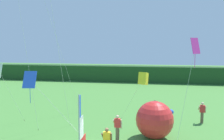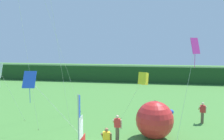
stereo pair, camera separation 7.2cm
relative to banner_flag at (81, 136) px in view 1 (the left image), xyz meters
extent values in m
cube|color=#1E421E|center=(0.66, 28.20, -0.56)|extent=(80.00, 2.40, 2.48)
cylinder|color=#B7B7BC|center=(0.00, -0.29, 0.08)|extent=(0.06, 0.06, 3.76)
cube|color=white|center=(0.00, 0.04, 0.38)|extent=(0.02, 0.60, 1.00)
cube|color=blue|center=(0.00, -0.15, 1.38)|extent=(0.02, 0.23, 1.00)
cube|color=yellow|center=(0.85, 1.67, -0.63)|extent=(0.36, 0.20, 0.54)
sphere|color=brown|center=(0.85, 1.67, -0.25)|extent=(0.20, 0.20, 0.20)
cylinder|color=brown|center=(0.62, 1.73, -0.59)|extent=(0.09, 0.48, 0.42)
cylinder|color=brown|center=(1.08, 1.67, -0.69)|extent=(0.09, 0.14, 0.56)
cylinder|color=brown|center=(6.82, 8.53, -1.39)|extent=(0.22, 0.22, 0.83)
cube|color=red|center=(6.82, 8.53, -0.70)|extent=(0.36, 0.20, 0.54)
sphere|color=beige|center=(6.82, 8.53, -0.31)|extent=(0.20, 0.20, 0.20)
cylinder|color=beige|center=(6.59, 8.60, -0.66)|extent=(0.09, 0.48, 0.42)
cylinder|color=beige|center=(7.05, 8.54, -0.75)|extent=(0.09, 0.14, 0.56)
cylinder|color=brown|center=(1.08, 3.93, -1.34)|extent=(0.22, 0.22, 0.93)
cube|color=red|center=(1.08, 3.93, -0.61)|extent=(0.36, 0.20, 0.53)
sphere|color=beige|center=(1.08, 3.93, -0.23)|extent=(0.20, 0.20, 0.20)
cylinder|color=beige|center=(0.85, 3.99, -0.57)|extent=(0.09, 0.48, 0.42)
cylinder|color=beige|center=(1.31, 3.93, -0.67)|extent=(0.09, 0.14, 0.56)
sphere|color=red|center=(3.29, 4.93, -0.62)|extent=(2.36, 2.36, 2.36)
sphere|color=green|center=(3.62, 5.81, 0.09)|extent=(0.33, 0.33, 0.33)
sphere|color=black|center=(3.31, 5.70, 0.27)|extent=(0.33, 0.33, 0.33)
sphere|color=blue|center=(4.31, 5.33, -0.18)|extent=(0.33, 0.33, 0.33)
cylinder|color=brown|center=(0.69, 8.62, -1.76)|extent=(0.03, 0.03, 0.08)
cylinder|color=silver|center=(1.61, 7.00, 0.06)|extent=(1.86, 3.25, 3.73)
cube|color=yellow|center=(2.53, 5.39, 1.91)|extent=(0.67, 0.78, 0.85)
cylinder|color=silver|center=(4.66, 1.99, 1.11)|extent=(1.08, 1.11, 5.82)
cube|color=#DB33A8|center=(5.19, 2.53, 4.01)|extent=(0.56, 0.57, 0.80)
cylinder|color=#DB33A8|center=(5.19, 2.53, 3.26)|extent=(0.02, 0.02, 0.70)
cylinder|color=brown|center=(-6.61, 6.87, -1.76)|extent=(0.03, 0.03, 0.08)
cylinder|color=silver|center=(-7.05, 6.08, 0.23)|extent=(0.90, 1.60, 4.08)
cylinder|color=white|center=(-7.49, 5.28, 1.41)|extent=(0.02, 0.02, 0.70)
cylinder|color=brown|center=(-2.76, 6.38, -1.76)|extent=(0.03, 0.03, 0.08)
cylinder|color=silver|center=(-3.21, 5.56, 3.83)|extent=(0.93, 1.67, 11.26)
cylinder|color=silver|center=(-0.74, 0.67, 0.31)|extent=(3.77, 0.50, 4.24)
cube|color=blue|center=(-2.62, 0.42, 2.43)|extent=(0.65, 0.44, 0.78)
cylinder|color=blue|center=(-2.62, 0.42, 1.66)|extent=(0.02, 0.02, 0.70)
cylinder|color=brown|center=(-3.07, 9.98, -1.76)|extent=(0.03, 0.03, 0.08)
cylinder|color=silver|center=(-4.40, 8.68, 4.03)|extent=(2.68, 2.62, 11.66)
cylinder|color=brown|center=(-4.60, 5.11, -1.76)|extent=(0.03, 0.03, 0.08)
cylinder|color=silver|center=(-5.09, 4.79, 3.39)|extent=(0.99, 0.66, 10.38)
camera|label=1|loc=(3.11, -10.30, 4.10)|focal=39.54mm
camera|label=2|loc=(3.18, -10.29, 4.10)|focal=39.54mm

